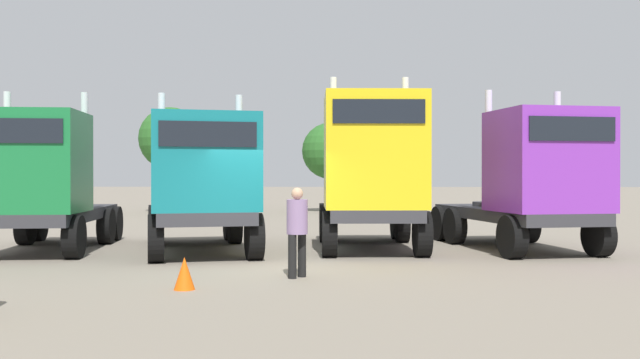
{
  "coord_description": "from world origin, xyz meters",
  "views": [
    {
      "loc": [
        1.72,
        -15.01,
        1.95
      ],
      "look_at": [
        1.0,
        3.77,
        1.82
      ],
      "focal_mm": 39.82,
      "sensor_mm": 36.0,
      "label": 1
    }
  ],
  "objects_px": {
    "traffic_cone_mid": "(184,273)",
    "semi_truck_yellow": "(372,171)",
    "semi_truck_teal": "(202,184)",
    "semi_truck_purple": "(534,180)",
    "semi_truck_green": "(39,182)",
    "visitor_with_camera": "(297,226)"
  },
  "relations": [
    {
      "from": "semi_truck_purple",
      "to": "traffic_cone_mid",
      "type": "height_order",
      "value": "semi_truck_purple"
    },
    {
      "from": "semi_truck_yellow",
      "to": "semi_truck_purple",
      "type": "height_order",
      "value": "semi_truck_yellow"
    },
    {
      "from": "semi_truck_yellow",
      "to": "visitor_with_camera",
      "type": "bearing_deg",
      "value": -22.17
    },
    {
      "from": "semi_truck_yellow",
      "to": "traffic_cone_mid",
      "type": "xyz_separation_m",
      "value": [
        -3.38,
        -5.99,
        -1.77
      ]
    },
    {
      "from": "semi_truck_teal",
      "to": "semi_truck_purple",
      "type": "bearing_deg",
      "value": 80.06
    },
    {
      "from": "semi_truck_teal",
      "to": "traffic_cone_mid",
      "type": "bearing_deg",
      "value": -7.23
    },
    {
      "from": "visitor_with_camera",
      "to": "traffic_cone_mid",
      "type": "relative_size",
      "value": 3.06
    },
    {
      "from": "semi_truck_yellow",
      "to": "traffic_cone_mid",
      "type": "relative_size",
      "value": 11.04
    },
    {
      "from": "semi_truck_green",
      "to": "traffic_cone_mid",
      "type": "relative_size",
      "value": 11.0
    },
    {
      "from": "semi_truck_green",
      "to": "semi_truck_yellow",
      "type": "xyz_separation_m",
      "value": [
        8.18,
        0.81,
        0.26
      ]
    },
    {
      "from": "semi_truck_green",
      "to": "traffic_cone_mid",
      "type": "height_order",
      "value": "semi_truck_green"
    },
    {
      "from": "semi_truck_teal",
      "to": "semi_truck_purple",
      "type": "distance_m",
      "value": 8.21
    },
    {
      "from": "semi_truck_purple",
      "to": "traffic_cone_mid",
      "type": "distance_m",
      "value": 9.62
    },
    {
      "from": "semi_truck_purple",
      "to": "visitor_with_camera",
      "type": "bearing_deg",
      "value": -64.24
    },
    {
      "from": "semi_truck_purple",
      "to": "visitor_with_camera",
      "type": "distance_m",
      "value": 7.21
    },
    {
      "from": "semi_truck_teal",
      "to": "semi_truck_yellow",
      "type": "bearing_deg",
      "value": 86.2
    },
    {
      "from": "semi_truck_yellow",
      "to": "semi_truck_purple",
      "type": "xyz_separation_m",
      "value": [
        4.03,
        -0.05,
        -0.24
      ]
    },
    {
      "from": "traffic_cone_mid",
      "to": "semi_truck_yellow",
      "type": "bearing_deg",
      "value": 60.58
    },
    {
      "from": "semi_truck_teal",
      "to": "traffic_cone_mid",
      "type": "distance_m",
      "value": 5.38
    },
    {
      "from": "semi_truck_green",
      "to": "semi_truck_purple",
      "type": "distance_m",
      "value": 12.23
    },
    {
      "from": "semi_truck_green",
      "to": "traffic_cone_mid",
      "type": "bearing_deg",
      "value": 35.42
    },
    {
      "from": "semi_truck_green",
      "to": "semi_truck_yellow",
      "type": "height_order",
      "value": "semi_truck_yellow"
    }
  ]
}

